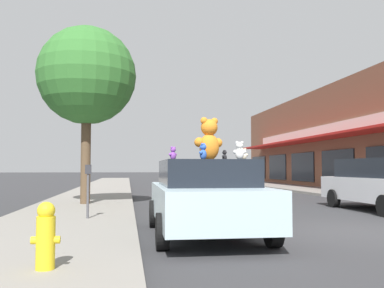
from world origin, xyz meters
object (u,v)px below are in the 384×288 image
(plush_art_car, at_px, (205,196))
(teddy_bear_blue, at_px, (203,152))
(street_tree, at_px, (87,76))
(teddy_bear_white, at_px, (240,151))
(teddy_bear_purple, at_px, (173,154))
(parking_meter, at_px, (88,184))
(fire_hydrant, at_px, (46,235))
(teddy_bear_cream, at_px, (244,154))
(parked_car_far_center, at_px, (384,183))
(teddy_bear_giant, at_px, (209,140))
(teddy_bear_black, at_px, (225,156))

(plush_art_car, bearing_deg, teddy_bear_blue, -103.17)
(street_tree, bearing_deg, teddy_bear_white, -65.03)
(teddy_bear_purple, relative_size, parking_meter, 0.21)
(teddy_bear_white, relative_size, fire_hydrant, 0.42)
(teddy_bear_cream, xyz_separation_m, parked_car_far_center, (5.68, 4.50, -0.72))
(teddy_bear_cream, relative_size, parking_meter, 0.17)
(plush_art_car, relative_size, teddy_bear_purple, 16.28)
(teddy_bear_giant, distance_m, teddy_bear_black, 0.70)
(plush_art_car, height_order, parking_meter, plush_art_car)
(teddy_bear_purple, xyz_separation_m, parked_car_far_center, (6.93, 3.87, -0.74))
(parking_meter, bearing_deg, plush_art_car, -42.22)
(street_tree, bearing_deg, parking_meter, -83.77)
(teddy_bear_purple, xyz_separation_m, teddy_bear_white, (1.12, -0.81, 0.03))
(teddy_bear_cream, relative_size, street_tree, 0.04)
(teddy_bear_purple, relative_size, teddy_bear_cream, 1.25)
(plush_art_car, bearing_deg, teddy_bear_cream, -43.39)
(plush_art_car, xyz_separation_m, parking_meter, (-2.43, 2.21, 0.17))
(plush_art_car, height_order, teddy_bear_cream, teddy_bear_cream)
(teddy_bear_blue, relative_size, street_tree, 0.05)
(teddy_bear_giant, distance_m, teddy_bear_white, 1.05)
(teddy_bear_white, xyz_separation_m, parking_meter, (-2.92, 2.99, -0.69))
(teddy_bear_cream, bearing_deg, plush_art_car, -16.71)
(teddy_bear_blue, distance_m, street_tree, 8.06)
(teddy_bear_giant, distance_m, teddy_bear_cream, 0.97)
(teddy_bear_purple, relative_size, parked_car_far_center, 0.06)
(teddy_bear_giant, distance_m, fire_hydrant, 4.28)
(plush_art_car, height_order, teddy_bear_white, teddy_bear_white)
(plush_art_car, distance_m, teddy_bear_cream, 1.18)
(teddy_bear_blue, distance_m, teddy_bear_black, 1.33)
(plush_art_car, bearing_deg, street_tree, 114.75)
(teddy_bear_black, distance_m, teddy_bear_cream, 1.24)
(teddy_bear_giant, height_order, street_tree, street_tree)
(parking_meter, bearing_deg, parked_car_far_center, 10.96)
(parked_car_far_center, xyz_separation_m, street_tree, (-9.20, 2.60, 3.59))
(teddy_bear_black, xyz_separation_m, street_tree, (-3.44, 5.87, 2.86))
(parked_car_far_center, height_order, street_tree, street_tree)
(plush_art_car, distance_m, fire_hydrant, 3.87)
(teddy_bear_giant, xyz_separation_m, street_tree, (-3.02, 6.34, 2.56))
(teddy_bear_giant, height_order, teddy_bear_white, teddy_bear_giant)
(plush_art_car, xyz_separation_m, teddy_bear_black, (0.54, 0.63, 0.81))
(teddy_bear_white, relative_size, parked_car_far_center, 0.07)
(fire_hydrant, bearing_deg, teddy_bear_white, 36.65)
(teddy_bear_cream, xyz_separation_m, teddy_bear_white, (-0.13, -0.18, 0.06))
(teddy_bear_white, xyz_separation_m, street_tree, (-3.39, 7.29, 2.82))
(teddy_bear_blue, distance_m, teddy_bear_cream, 0.76)
(street_tree, distance_m, parking_meter, 5.57)
(teddy_bear_black, bearing_deg, fire_hydrant, -3.91)
(teddy_bear_black, distance_m, fire_hydrant, 4.81)
(teddy_bear_purple, bearing_deg, teddy_bear_black, 169.36)
(fire_hydrant, distance_m, parking_meter, 5.20)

